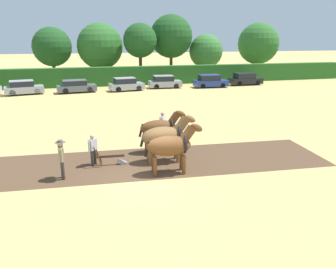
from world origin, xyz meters
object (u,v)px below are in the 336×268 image
(parked_car_far_right, at_px, (210,81))
(parked_car_end_right, at_px, (245,79))
(tree_left, at_px, (100,46))
(draft_horse_trail_left, at_px, (160,128))
(parked_car_center_right, at_px, (126,84))
(plow, at_px, (113,159))
(draft_horse_lead_left, at_px, (171,145))
(farmer_onlooker_left, at_px, (61,156))
(draft_horse_lead_right, at_px, (165,136))
(tree_right, at_px, (258,44))
(tree_center, at_px, (171,36))
(tree_center_right, at_px, (206,51))
(tree_far_left, at_px, (52,47))
(parked_car_right, at_px, (165,82))
(tree_center_left, at_px, (140,41))
(parked_car_center, at_px, (76,86))
(farmer_beside_team, at_px, (163,124))
(parked_car_center_left, at_px, (23,88))
(farmer_at_plow, at_px, (93,148))

(parked_car_far_right, height_order, parked_car_end_right, parked_car_far_right)
(tree_left, distance_m, draft_horse_trail_left, 32.54)
(parked_car_center_right, bearing_deg, plow, -107.04)
(draft_horse_lead_left, relative_size, parked_car_center_right, 0.67)
(draft_horse_trail_left, xyz_separation_m, farmer_onlooker_left, (-4.93, -2.40, -0.28))
(tree_left, xyz_separation_m, draft_horse_lead_right, (1.24, -33.80, -3.41))
(tree_right, height_order, draft_horse_lead_right, tree_right)
(tree_center, height_order, tree_right, tree_center)
(tree_center, xyz_separation_m, tree_center_right, (5.43, -0.01, -2.13))
(tree_far_left, bearing_deg, draft_horse_lead_left, -77.80)
(draft_horse_trail_left, relative_size, parked_car_right, 0.66)
(plow, bearing_deg, tree_center_left, 81.55)
(tree_left, distance_m, parked_car_end_right, 20.68)
(tree_center_right, xyz_separation_m, parked_car_far_right, (-3.02, -9.90, -3.18))
(tree_center_left, bearing_deg, parked_car_center_right, -110.97)
(parked_car_center, bearing_deg, parked_car_center_right, -8.88)
(parked_car_right, bearing_deg, farmer_beside_team, -101.62)
(parked_car_end_right, bearing_deg, tree_center_right, 102.22)
(parked_car_end_right, bearing_deg, tree_far_left, 156.79)
(tree_center_right, height_order, parked_car_far_right, tree_center_right)
(tree_right, bearing_deg, farmer_onlooker_left, -129.17)
(draft_horse_lead_left, distance_m, parked_car_right, 26.10)
(parked_car_center, bearing_deg, tree_center, 28.16)
(draft_horse_lead_right, bearing_deg, parked_car_right, 80.12)
(draft_horse_trail_left, distance_m, parked_car_right, 23.22)
(farmer_beside_team, height_order, parked_car_end_right, farmer_beside_team)
(draft_horse_lead_right, distance_m, draft_horse_trail_left, 1.46)
(tree_center, relative_size, farmer_onlooker_left, 5.17)
(farmer_onlooker_left, height_order, parked_car_center_right, farmer_onlooker_left)
(farmer_onlooker_left, bearing_deg, parked_car_center_left, 93.74)
(draft_horse_lead_left, bearing_deg, parked_car_center_left, 115.88)
(farmer_at_plow, bearing_deg, farmer_onlooker_left, -96.88)
(draft_horse_trail_left, distance_m, farmer_beside_team, 2.00)
(draft_horse_lead_left, xyz_separation_m, draft_horse_trail_left, (0.18, 2.92, 0.02))
(tree_left, bearing_deg, parked_car_center_right, -78.78)
(farmer_beside_team, bearing_deg, tree_far_left, 139.94)
(draft_horse_lead_right, height_order, farmer_at_plow, draft_horse_lead_right)
(tree_center_right, bearing_deg, draft_horse_lead_left, -112.74)
(parked_car_center_right, bearing_deg, draft_horse_lead_right, -100.64)
(tree_right, relative_size, farmer_at_plow, 5.35)
(parked_car_center_left, bearing_deg, parked_car_center, -11.56)
(draft_horse_trail_left, height_order, farmer_at_plow, draft_horse_trail_left)
(parked_car_far_right, bearing_deg, tree_far_left, 153.04)
(tree_left, bearing_deg, parked_car_center_left, -129.53)
(plow, bearing_deg, tree_center, 74.30)
(parked_car_center, bearing_deg, tree_center_left, 34.53)
(draft_horse_lead_right, relative_size, parked_car_center_left, 0.67)
(tree_center, xyz_separation_m, parked_car_right, (-3.19, -9.03, -5.33))
(parked_car_far_right, bearing_deg, parked_car_right, 173.34)
(tree_center, xyz_separation_m, plow, (-11.49, -32.85, -5.74))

